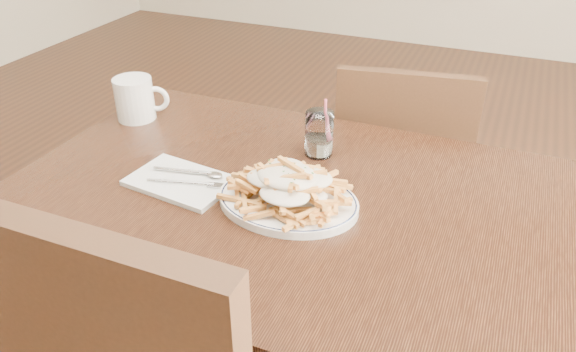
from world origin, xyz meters
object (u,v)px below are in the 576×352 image
at_px(water_glass, 319,136).
at_px(chair_far, 400,173).
at_px(loaded_fries, 288,181).
at_px(coffee_mug, 136,99).
at_px(table, 286,225).
at_px(fries_plate, 288,201).

bearing_deg(water_glass, chair_far, 74.15).
bearing_deg(loaded_fries, coffee_mug, 156.75).
bearing_deg(chair_far, loaded_fries, -99.02).
relative_size(table, coffee_mug, 8.62).
relative_size(water_glass, coffee_mug, 1.05).
height_order(table, fries_plate, fries_plate).
bearing_deg(table, fries_plate, -61.75).
xyz_separation_m(loaded_fries, water_glass, (-0.02, 0.23, -0.01)).
relative_size(table, fries_plate, 3.60).
height_order(table, chair_far, chair_far).
relative_size(loaded_fries, water_glass, 1.79).
distance_m(chair_far, water_glass, 0.55).
distance_m(water_glass, coffee_mug, 0.52).
bearing_deg(coffee_mug, loaded_fries, -23.25).
xyz_separation_m(table, fries_plate, (0.02, -0.03, 0.09)).
distance_m(loaded_fries, water_glass, 0.23).
height_order(table, loaded_fries, loaded_fries).
bearing_deg(water_glass, loaded_fries, -85.63).
height_order(fries_plate, coffee_mug, coffee_mug).
xyz_separation_m(table, loaded_fries, (0.02, -0.03, 0.14)).
distance_m(table, fries_plate, 0.10).
distance_m(loaded_fries, coffee_mug, 0.58).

